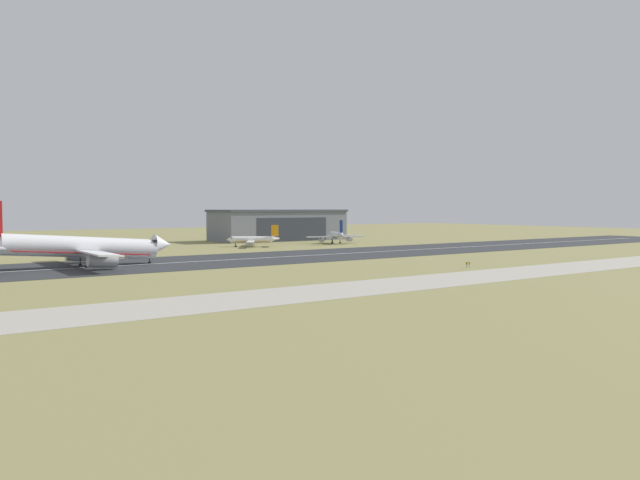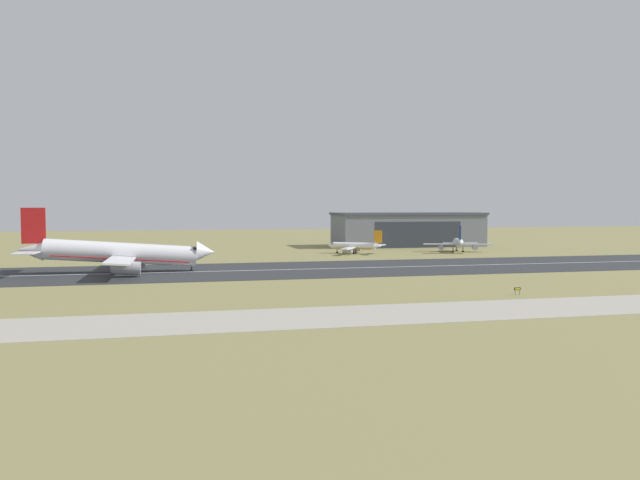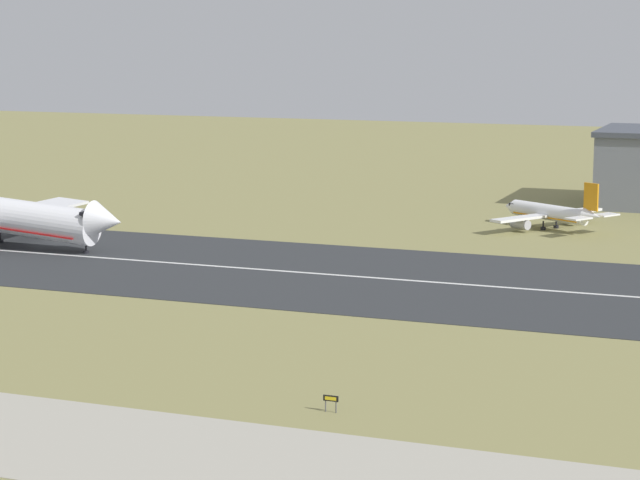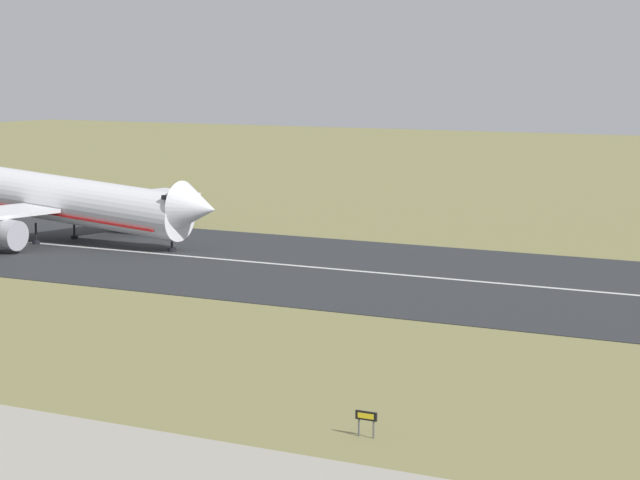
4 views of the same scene
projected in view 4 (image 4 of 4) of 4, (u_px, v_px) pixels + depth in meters
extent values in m
plane|color=olive|center=(387.00, 419.00, 83.72)|extent=(631.27, 631.27, 0.00)
cylinder|color=white|center=(53.00, 198.00, 165.53)|extent=(35.96, 5.60, 7.43)
cone|color=white|center=(198.00, 207.00, 154.50)|extent=(4.92, 5.09, 5.31)
cube|color=black|center=(179.00, 196.00, 155.75)|extent=(1.20, 4.28, 0.51)
cube|color=red|center=(53.00, 210.00, 165.69)|extent=(32.07, 5.28, 2.38)
cube|color=white|center=(131.00, 198.00, 175.24)|extent=(5.86, 19.25, 0.78)
cylinder|color=#A8A8B2|center=(130.00, 215.00, 173.57)|extent=(6.76, 3.22, 3.54)
cylinder|color=black|center=(172.00, 241.00, 156.83)|extent=(0.24, 0.24, 2.35)
cylinder|color=black|center=(172.00, 250.00, 156.94)|extent=(0.84, 0.84, 0.44)
cylinder|color=black|center=(36.00, 234.00, 163.36)|extent=(0.24, 0.24, 2.35)
cylinder|color=black|center=(36.00, 242.00, 163.47)|extent=(0.84, 0.84, 0.44)
cylinder|color=black|center=(74.00, 229.00, 168.33)|extent=(0.24, 0.24, 2.35)
cylinder|color=black|center=(74.00, 237.00, 168.44)|extent=(0.84, 0.84, 0.44)
cylinder|color=#4C4C51|center=(359.00, 428.00, 79.79)|extent=(0.10, 0.10, 0.92)
cylinder|color=#4C4C51|center=(374.00, 430.00, 79.31)|extent=(0.10, 0.10, 0.92)
cube|color=black|center=(366.00, 416.00, 79.47)|extent=(1.28, 0.12, 0.47)
cube|color=yellow|center=(366.00, 416.00, 79.42)|extent=(0.97, 0.02, 0.28)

